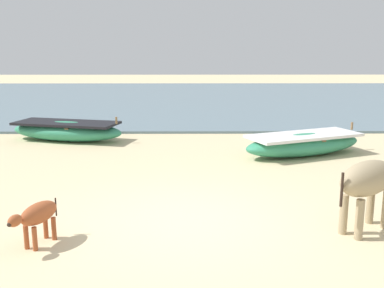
{
  "coord_description": "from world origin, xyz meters",
  "views": [
    {
      "loc": [
        0.06,
        -6.8,
        2.7
      ],
      "look_at": [
        0.14,
        3.1,
        0.6
      ],
      "focal_mm": 42.53,
      "sensor_mm": 36.0,
      "label": 1
    }
  ],
  "objects_px": {
    "fishing_boat_2": "(304,144)",
    "fishing_boat_1": "(67,130)",
    "cow_adult_dun": "(370,180)",
    "calf_near_rust": "(37,215)"
  },
  "relations": [
    {
      "from": "fishing_boat_2",
      "to": "fishing_boat_1",
      "type": "bearing_deg",
      "value": 140.93
    },
    {
      "from": "fishing_boat_2",
      "to": "cow_adult_dun",
      "type": "distance_m",
      "value": 4.93
    },
    {
      "from": "fishing_boat_2",
      "to": "calf_near_rust",
      "type": "distance_m",
      "value": 7.39
    },
    {
      "from": "cow_adult_dun",
      "to": "calf_near_rust",
      "type": "relative_size",
      "value": 1.65
    },
    {
      "from": "cow_adult_dun",
      "to": "calf_near_rust",
      "type": "bearing_deg",
      "value": 149.24
    },
    {
      "from": "calf_near_rust",
      "to": "cow_adult_dun",
      "type": "bearing_deg",
      "value": 119.21
    },
    {
      "from": "fishing_boat_2",
      "to": "cow_adult_dun",
      "type": "relative_size",
      "value": 2.36
    },
    {
      "from": "fishing_boat_1",
      "to": "calf_near_rust",
      "type": "xyz_separation_m",
      "value": [
        1.51,
        -7.31,
        0.13
      ]
    },
    {
      "from": "calf_near_rust",
      "to": "fishing_boat_2",
      "type": "bearing_deg",
      "value": 160.17
    },
    {
      "from": "fishing_boat_1",
      "to": "calf_near_rust",
      "type": "distance_m",
      "value": 7.47
    }
  ]
}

